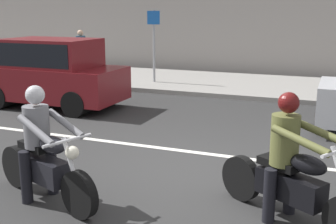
{
  "coord_description": "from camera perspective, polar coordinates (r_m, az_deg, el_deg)",
  "views": [
    {
      "loc": [
        2.09,
        -6.17,
        2.52
      ],
      "look_at": [
        -0.27,
        -0.29,
        1.01
      ],
      "focal_mm": 45.95,
      "sensor_mm": 36.0,
      "label": 1
    }
  ],
  "objects": [
    {
      "name": "ground_plane",
      "position": [
        6.99,
        2.97,
        -7.8
      ],
      "size": [
        80.0,
        80.0,
        0.0
      ],
      "primitive_type": "plane",
      "color": "#2B2B2B"
    },
    {
      "name": "sidewalk_slab",
      "position": [
        14.53,
        13.29,
        3.3
      ],
      "size": [
        40.0,
        4.4,
        0.14
      ],
      "primitive_type": "cube",
      "color": "gray",
      "rests_on": "ground_plane"
    },
    {
      "name": "motorcycle_with_rider_gray",
      "position": [
        5.96,
        -16.24,
        -5.52
      ],
      "size": [
        2.02,
        0.94,
        1.57
      ],
      "color": "black",
      "rests_on": "ground_plane"
    },
    {
      "name": "lane_marking_stripe",
      "position": [
        7.64,
        10.1,
        -6.09
      ],
      "size": [
        18.0,
        0.14,
        0.01
      ],
      "primitive_type": "cube",
      "color": "silver",
      "rests_on": "ground_plane"
    },
    {
      "name": "pedestrian_bystander",
      "position": [
        15.87,
        -11.45,
        8.09
      ],
      "size": [
        0.34,
        0.34,
        1.7
      ],
      "color": "black",
      "rests_on": "sidewalk_slab"
    },
    {
      "name": "motorcycle_with_rider_olive",
      "position": [
        5.37,
        15.93,
        -7.55
      ],
      "size": [
        1.94,
        1.25,
        1.59
      ],
      "color": "black",
      "rests_on": "ground_plane"
    },
    {
      "name": "parked_hatchback_maroon",
      "position": [
        11.74,
        -15.15,
        5.13
      ],
      "size": [
        3.79,
        1.76,
        1.8
      ],
      "color": "maroon",
      "rests_on": "ground_plane"
    },
    {
      "name": "street_sign_post",
      "position": [
        14.52,
        -1.89,
        9.71
      ],
      "size": [
        0.44,
        0.08,
        2.39
      ],
      "color": "gray",
      "rests_on": "sidewalk_slab"
    }
  ]
}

